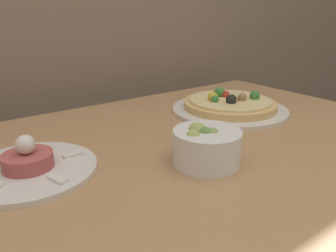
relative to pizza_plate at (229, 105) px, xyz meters
The scene contains 4 objects.
dining_table 0.41m from the pizza_plate, 163.90° to the right, with size 1.47×0.81×0.77m.
pizza_plate is the anchor object (origin of this frame).
tartare_plate 0.58m from the pizza_plate, behind, with size 0.25×0.25×0.07m.
small_bowl 0.36m from the pizza_plate, 143.55° to the right, with size 0.13×0.13×0.08m.
Camera 1 is at (-0.31, -0.13, 1.05)m, focal length 35.00 mm.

